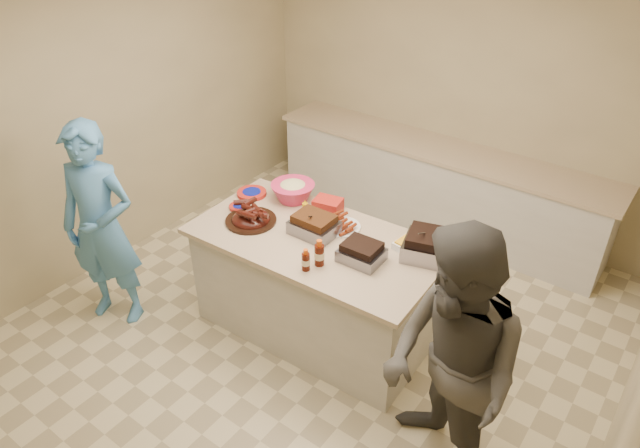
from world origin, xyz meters
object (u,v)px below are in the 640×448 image
Objects in this scene: bbq_bottle_a at (306,270)px; bbq_bottle_b at (319,264)px; plastic_cup at (281,193)px; coleslaw_bowl at (293,200)px; roasting_pan at (426,255)px; guest_blue at (122,311)px; island at (316,327)px; rib_platter at (251,222)px; mustard_bottle at (305,213)px.

bbq_bottle_a is 0.11m from bbq_bottle_b.
coleslaw_bowl is at bearing -10.53° from plastic_cup.
roasting_pan is 0.19× the size of guest_blue.
island is 1.19m from plastic_cup.
plastic_cup is (-0.88, 0.63, 0.00)m from bbq_bottle_b.
bbq_bottle_a is at bearing -65.52° from island.
guest_blue is at bearing -123.94° from plastic_cup.
rib_platter is at bearing 15.44° from guest_blue.
bbq_bottle_a reaches higher than rib_platter.
roasting_pan reaches higher than guest_blue.
mustard_bottle is at bearing 19.66° from guest_blue.
island is 11.26× the size of bbq_bottle_a.
guest_blue is at bearing -152.29° from island.
bbq_bottle_a reaches higher than guest_blue.
plastic_cup is at bearing 138.93° from bbq_bottle_a.
mustard_bottle is (-1.07, -0.06, 0.00)m from roasting_pan.
guest_blue is at bearing -163.44° from bbq_bottle_a.
island is at bearing 7.21° from guest_blue.
coleslaw_bowl is at bearing 140.25° from bbq_bottle_b.
roasting_pan is 2.72× the size of mustard_bottle.
bbq_bottle_a is 0.83× the size of bbq_bottle_b.
plastic_cup reaches higher than island.
bbq_bottle_b is at bearing -3.32° from guest_blue.
bbq_bottle_b is 1.09m from plastic_cup.
bbq_bottle_a reaches higher than roasting_pan.
plastic_cup is (-0.16, 0.03, 0.00)m from coleslaw_bowl.
rib_platter is 0.79m from bbq_bottle_b.
coleslaw_bowl is 3.35× the size of plastic_cup.
mustard_bottle reaches higher than plastic_cup.
mustard_bottle is 1.87m from guest_blue.
coleslaw_bowl reaches higher than guest_blue.
island is at bearing 130.79° from bbq_bottle_b.
bbq_bottle_a is 1.12m from plastic_cup.
bbq_bottle_b is at bearing -44.01° from mustard_bottle.
mustard_bottle is (0.21, -0.11, 0.00)m from coleslaw_bowl.
roasting_pan is 1.28m from coleslaw_bowl.
plastic_cup is at bearing 33.38° from guest_blue.
plastic_cup is at bearing 159.78° from mustard_bottle.
plastic_cup is (-1.44, 0.08, 0.00)m from roasting_pan.
plastic_cup is at bearing 144.48° from bbq_bottle_b.
island is 1.72m from guest_blue.
bbq_bottle_b is 0.12× the size of guest_blue.
bbq_bottle_b is (0.78, -0.13, 0.00)m from rib_platter.
coleslaw_bowl reaches higher than bbq_bottle_a.
roasting_pan is 2.71m from guest_blue.
mustard_bottle is 0.07× the size of guest_blue.
roasting_pan is at bearing 47.52° from bbq_bottle_a.
rib_platter is 1.40m from roasting_pan.
bbq_bottle_b is at bearing -51.38° from island.
bbq_bottle_b reaches higher than bbq_bottle_a.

